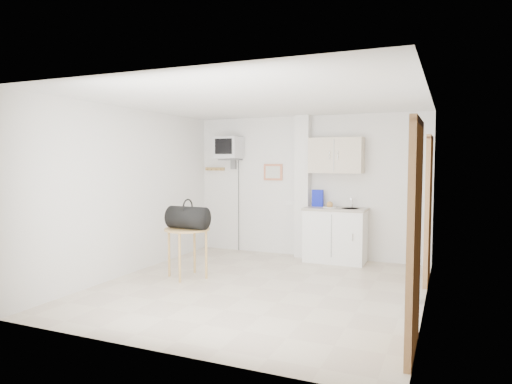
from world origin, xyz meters
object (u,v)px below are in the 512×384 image
at_px(crt_television, 229,148).
at_px(water_bottle, 414,288).
at_px(round_table, 187,235).
at_px(duffel_bag, 188,217).

height_order(crt_television, water_bottle, crt_television).
distance_m(round_table, water_bottle, 3.18).
bearing_deg(round_table, crt_television, 98.36).
bearing_deg(duffel_bag, crt_television, 101.50).
distance_m(crt_television, water_bottle, 4.29).
height_order(round_table, duffel_bag, duffel_bag).
bearing_deg(crt_television, duffel_bag, -80.59).
xyz_separation_m(round_table, duffel_bag, (0.04, -0.05, 0.26)).
relative_size(round_table, water_bottle, 1.80).
bearing_deg(crt_television, water_bottle, -28.70).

